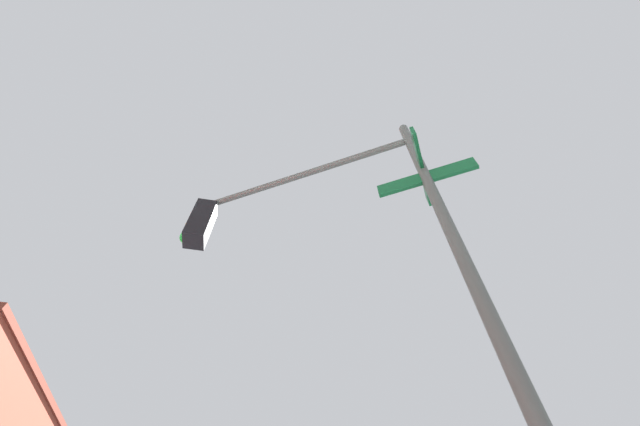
# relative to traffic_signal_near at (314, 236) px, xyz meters

# --- Properties ---
(traffic_signal_near) EXTENTS (2.14, 3.34, 6.39)m
(traffic_signal_near) POSITION_rel_traffic_signal_near_xyz_m (0.00, 0.00, 0.00)
(traffic_signal_near) COLOR #474C47
(traffic_signal_near) RESTS_ON ground_plane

